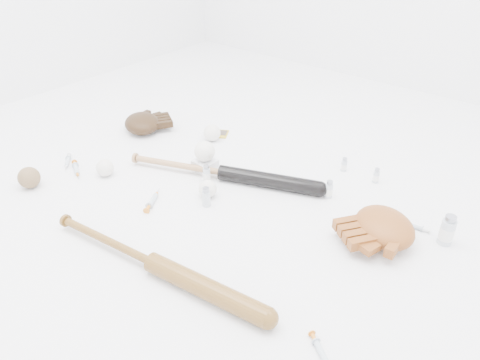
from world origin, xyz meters
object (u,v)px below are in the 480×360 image
Objects in this scene: glove_dark at (142,123)px; pedestal at (205,165)px; bat_wood at (153,263)px; bat_dark at (222,173)px.

pedestal is at bearing 22.53° from glove_dark.
glove_dark reaches higher than bat_wood.
pedestal is (-0.10, 0.01, -0.01)m from bat_dark.
bat_dark and bat_wood have the same top height.
glove_dark reaches higher than pedestal.
bat_dark is at bearing 23.20° from glove_dark.
bat_wood is 3.59× the size of glove_dark.
bat_wood is 10.17× the size of pedestal.
bat_wood is at bearing -92.03° from bat_dark.
glove_dark is at bearing 170.40° from pedestal.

